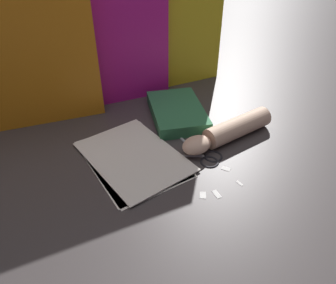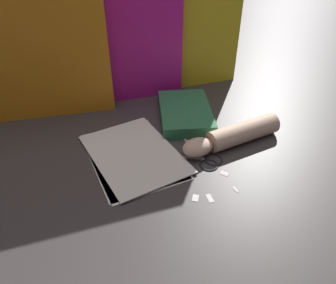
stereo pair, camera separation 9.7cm
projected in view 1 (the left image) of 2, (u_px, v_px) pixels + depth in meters
The scene contains 11 objects.
ground_plane at pixel (153, 163), 0.99m from camera, with size 6.00×6.00×0.00m, color #3D3838.
backdrop_panel_center at pixel (86, 38), 1.12m from camera, with size 0.60×0.11×0.53m.
backdrop_panel_right at pixel (157, 15), 1.21m from camera, with size 0.57×0.08×0.60m.
paper_stack at pixel (132, 157), 1.00m from camera, with size 0.28×0.37×0.01m.
book_closed at pixel (177, 112), 1.19m from camera, with size 0.26×0.32×0.04m.
scissors at pixel (204, 156), 1.01m from camera, with size 0.17×0.19×0.01m.
hand_forearm at pixel (229, 131), 1.07m from camera, with size 0.35×0.09×0.07m.
paper_scrap_near at pixel (240, 183), 0.92m from camera, with size 0.01×0.02×0.00m.
paper_scrap_mid at pixel (203, 195), 0.88m from camera, with size 0.03×0.03×0.00m.
paper_scrap_far at pixel (217, 194), 0.88m from camera, with size 0.02×0.03×0.00m.
paper_scrap_side at pixel (226, 169), 0.97m from camera, with size 0.03×0.03×0.00m.
Camera 1 is at (-0.36, -0.67, 0.64)m, focal length 35.00 mm.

